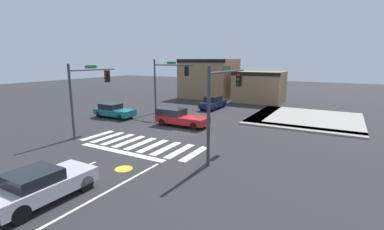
{
  "coord_description": "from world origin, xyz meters",
  "views": [
    {
      "loc": [
        12.04,
        -18.62,
        5.75
      ],
      "look_at": [
        0.69,
        1.58,
        1.03
      ],
      "focal_mm": 25.41,
      "sensor_mm": 36.0,
      "label": 1
    }
  ],
  "objects_px": {
    "car_teal": "(114,111)",
    "car_silver": "(41,185)",
    "traffic_signal_southwest": "(89,87)",
    "car_navy": "(213,102)",
    "traffic_signal_northwest": "(168,78)",
    "car_red": "(179,117)",
    "traffic_signal_southeast": "(224,93)"
  },
  "relations": [
    {
      "from": "traffic_signal_northwest",
      "to": "car_silver",
      "type": "height_order",
      "value": "traffic_signal_northwest"
    },
    {
      "from": "traffic_signal_northwest",
      "to": "car_navy",
      "type": "relative_size",
      "value": 1.33
    },
    {
      "from": "traffic_signal_southeast",
      "to": "car_navy",
      "type": "xyz_separation_m",
      "value": [
        -7.28,
        14.19,
        -3.05
      ]
    },
    {
      "from": "traffic_signal_southwest",
      "to": "car_teal",
      "type": "xyz_separation_m",
      "value": [
        -3.08,
        5.42,
        -3.04
      ]
    },
    {
      "from": "car_navy",
      "to": "traffic_signal_northwest",
      "type": "bearing_deg",
      "value": -26.05
    },
    {
      "from": "car_navy",
      "to": "car_silver",
      "type": "relative_size",
      "value": 1.04
    },
    {
      "from": "car_teal",
      "to": "car_silver",
      "type": "relative_size",
      "value": 1.03
    },
    {
      "from": "car_navy",
      "to": "car_red",
      "type": "bearing_deg",
      "value": 5.95
    },
    {
      "from": "traffic_signal_southwest",
      "to": "car_silver",
      "type": "height_order",
      "value": "traffic_signal_southwest"
    },
    {
      "from": "traffic_signal_southeast",
      "to": "traffic_signal_southwest",
      "type": "bearing_deg",
      "value": 93.48
    },
    {
      "from": "traffic_signal_southwest",
      "to": "traffic_signal_southeast",
      "type": "xyz_separation_m",
      "value": [
        10.89,
        0.66,
        0.07
      ]
    },
    {
      "from": "car_red",
      "to": "traffic_signal_southwest",
      "type": "bearing_deg",
      "value": -128.63
    },
    {
      "from": "car_red",
      "to": "car_silver",
      "type": "xyz_separation_m",
      "value": [
        2.03,
        -13.96,
        -0.03
      ]
    },
    {
      "from": "car_red",
      "to": "car_teal",
      "type": "xyz_separation_m",
      "value": [
        -7.65,
        -0.29,
        -0.06
      ]
    },
    {
      "from": "car_red",
      "to": "car_navy",
      "type": "bearing_deg",
      "value": 95.95
    },
    {
      "from": "car_silver",
      "to": "traffic_signal_northwest",
      "type": "bearing_deg",
      "value": 17.7
    },
    {
      "from": "car_teal",
      "to": "car_navy",
      "type": "height_order",
      "value": "car_navy"
    },
    {
      "from": "car_red",
      "to": "car_navy",
      "type": "xyz_separation_m",
      "value": [
        -0.95,
        9.14,
        0.01
      ]
    },
    {
      "from": "traffic_signal_southwest",
      "to": "car_teal",
      "type": "relative_size",
      "value": 1.28
    },
    {
      "from": "traffic_signal_southwest",
      "to": "car_navy",
      "type": "bearing_deg",
      "value": -13.67
    },
    {
      "from": "traffic_signal_southeast",
      "to": "traffic_signal_northwest",
      "type": "xyz_separation_m",
      "value": [
        -9.94,
        8.75,
        0.11
      ]
    },
    {
      "from": "traffic_signal_southeast",
      "to": "car_teal",
      "type": "bearing_deg",
      "value": 71.18
    },
    {
      "from": "car_teal",
      "to": "car_silver",
      "type": "xyz_separation_m",
      "value": [
        9.67,
        -13.67,
        0.03
      ]
    },
    {
      "from": "traffic_signal_northwest",
      "to": "car_red",
      "type": "distance_m",
      "value": 6.06
    },
    {
      "from": "traffic_signal_southeast",
      "to": "car_red",
      "type": "xyz_separation_m",
      "value": [
        -6.33,
        5.05,
        -3.06
      ]
    },
    {
      "from": "car_silver",
      "to": "traffic_signal_southwest",
      "type": "bearing_deg",
      "value": 38.64
    },
    {
      "from": "traffic_signal_northwest",
      "to": "car_navy",
      "type": "distance_m",
      "value": 6.83
    },
    {
      "from": "traffic_signal_northwest",
      "to": "car_red",
      "type": "relative_size",
      "value": 1.23
    },
    {
      "from": "traffic_signal_northwest",
      "to": "car_red",
      "type": "bearing_deg",
      "value": -45.7
    },
    {
      "from": "traffic_signal_southwest",
      "to": "traffic_signal_northwest",
      "type": "relative_size",
      "value": 0.95
    },
    {
      "from": "traffic_signal_southeast",
      "to": "car_teal",
      "type": "xyz_separation_m",
      "value": [
        -13.97,
        4.76,
        -3.12
      ]
    },
    {
      "from": "car_navy",
      "to": "car_silver",
      "type": "bearing_deg",
      "value": 7.35
    }
  ]
}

